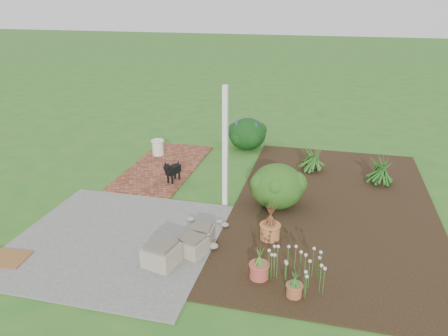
% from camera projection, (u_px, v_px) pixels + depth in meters
% --- Properties ---
extents(ground, '(80.00, 80.00, 0.00)m').
position_uv_depth(ground, '(210.00, 205.00, 9.05)').
color(ground, '#286720').
rests_on(ground, ground).
extents(concrete_patio, '(3.50, 3.50, 0.04)m').
position_uv_depth(concrete_patio, '(116.00, 240.00, 7.75)').
color(concrete_patio, '#5B5B59').
rests_on(concrete_patio, ground).
extents(brick_path, '(1.60, 3.50, 0.04)m').
position_uv_depth(brick_path, '(164.00, 167.00, 11.00)').
color(brick_path, brown).
rests_on(brick_path, ground).
extents(garden_bed, '(4.00, 7.00, 0.03)m').
position_uv_depth(garden_bed, '(334.00, 207.00, 8.93)').
color(garden_bed, black).
rests_on(garden_bed, ground).
extents(veranda_post, '(0.10, 0.10, 2.50)m').
position_uv_depth(veranda_post, '(225.00, 148.00, 8.60)').
color(veranda_post, white).
rests_on(veranda_post, ground).
extents(stone_trough_near, '(0.58, 0.58, 0.33)m').
position_uv_depth(stone_trough_near, '(161.00, 255.00, 6.97)').
color(stone_trough_near, gray).
rests_on(stone_trough_near, concrete_patio).
extents(stone_trough_mid, '(0.52, 0.52, 0.27)m').
position_uv_depth(stone_trough_mid, '(193.00, 246.00, 7.26)').
color(stone_trough_mid, gray).
rests_on(stone_trough_mid, concrete_patio).
extents(stone_trough_far, '(0.40, 0.40, 0.26)m').
position_uv_depth(stone_trough_far, '(202.00, 235.00, 7.62)').
color(stone_trough_far, gray).
rests_on(stone_trough_far, concrete_patio).
extents(coir_doormat, '(0.84, 0.58, 0.02)m').
position_uv_depth(coir_doormat, '(3.00, 258.00, 7.17)').
color(coir_doormat, brown).
rests_on(coir_doormat, concrete_patio).
extents(black_dog, '(0.28, 0.57, 0.50)m').
position_uv_depth(black_dog, '(172.00, 170.00, 9.97)').
color(black_dog, black).
rests_on(black_dog, brick_path).
extents(cream_ceramic_urn, '(0.39, 0.39, 0.40)m').
position_uv_depth(cream_ceramic_urn, '(158.00, 148.00, 11.69)').
color(cream_ceramic_urn, beige).
rests_on(cream_ceramic_urn, brick_path).
extents(evergreen_shrub, '(1.09, 1.09, 0.91)m').
position_uv_depth(evergreen_shrub, '(277.00, 185.00, 8.82)').
color(evergreen_shrub, '#154014').
rests_on(evergreen_shrub, garden_bed).
extents(agapanthus_clump_back, '(1.06, 1.06, 0.78)m').
position_uv_depth(agapanthus_clump_back, '(381.00, 168.00, 9.87)').
color(agapanthus_clump_back, '#0F3A0D').
rests_on(agapanthus_clump_back, garden_bed).
extents(agapanthus_clump_front, '(1.10, 1.10, 0.74)m').
position_uv_depth(agapanthus_clump_front, '(312.00, 156.00, 10.61)').
color(agapanthus_clump_front, '#18430C').
rests_on(agapanthus_clump_front, garden_bed).
extents(pink_flower_patch, '(1.21, 1.21, 0.60)m').
position_uv_depth(pink_flower_patch, '(296.00, 269.00, 6.39)').
color(pink_flower_patch, '#113D0F').
rests_on(pink_flower_patch, garden_bed).
extents(terracotta_pot_bronze, '(0.41, 0.41, 0.28)m').
position_uv_depth(terracotta_pot_bronze, '(270.00, 231.00, 7.72)').
color(terracotta_pot_bronze, '#AF6A3B').
rests_on(terracotta_pot_bronze, garden_bed).
extents(terracotta_pot_small_left, '(0.30, 0.30, 0.19)m').
position_uv_depth(terracotta_pot_small_left, '(294.00, 290.00, 6.27)').
color(terracotta_pot_small_left, '#995533').
rests_on(terracotta_pot_small_left, garden_bed).
extents(terracotta_pot_small_right, '(0.33, 0.33, 0.24)m').
position_uv_depth(terracotta_pot_small_right, '(259.00, 271.00, 6.66)').
color(terracotta_pot_small_right, '#B2473C').
rests_on(terracotta_pot_small_right, garden_bed).
extents(purple_flowering_bush, '(1.36, 1.36, 0.89)m').
position_uv_depth(purple_flowering_bush, '(247.00, 133.00, 12.24)').
color(purple_flowering_bush, black).
rests_on(purple_flowering_bush, ground).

